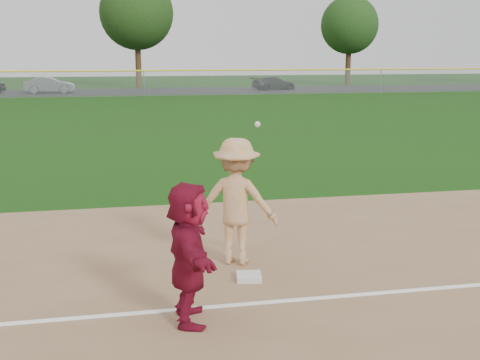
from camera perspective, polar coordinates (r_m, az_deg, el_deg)
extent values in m
plane|color=#143D0B|center=(9.37, 1.83, -9.70)|extent=(160.00, 160.00, 0.00)
cube|color=white|center=(8.65, 3.06, -11.47)|extent=(60.00, 0.10, 0.01)
cube|color=black|center=(54.62, -9.33, 8.29)|extent=(120.00, 10.00, 0.01)
cube|color=silver|center=(9.42, 0.85, -9.16)|extent=(0.43, 0.43, 0.09)
imported|color=maroon|center=(7.77, -4.87, -6.91)|extent=(0.63, 1.76, 1.87)
imported|color=#595C60|center=(54.05, -17.61, 8.59)|extent=(4.19, 1.56, 1.37)
imported|color=black|center=(56.07, 3.23, 9.14)|extent=(4.40, 2.67, 1.19)
imported|color=#AAAAAD|center=(9.87, -0.32, -2.05)|extent=(1.55, 1.26, 2.10)
sphere|color=silver|center=(9.41, 1.67, 5.30)|extent=(0.09, 0.09, 0.09)
plane|color=#999EA0|center=(48.57, -9.09, 9.02)|extent=(110.00, 0.00, 110.00)
cylinder|color=yellow|center=(48.53, -9.13, 10.20)|extent=(110.00, 0.12, 0.12)
cylinder|color=gray|center=(48.57, -9.09, 9.02)|extent=(0.08, 0.08, 2.00)
cylinder|color=gray|center=(53.29, 13.21, 9.12)|extent=(0.08, 0.08, 2.00)
cylinder|color=#392714|center=(60.02, -9.61, 10.57)|extent=(0.56, 0.56, 4.10)
sphere|color=#18350F|center=(60.11, -9.78, 15.36)|extent=(7.00, 7.00, 7.00)
cylinder|color=#382414|center=(65.82, 10.20, 10.47)|extent=(0.56, 0.56, 3.64)
sphere|color=#173710|center=(65.86, 10.35, 14.26)|extent=(6.00, 6.00, 6.00)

